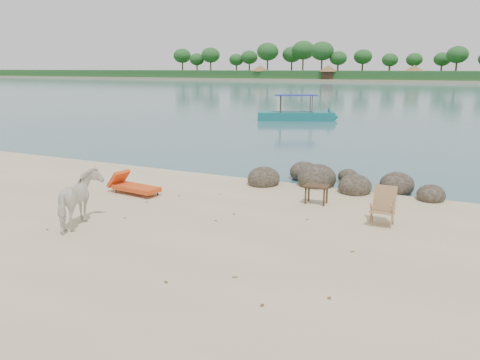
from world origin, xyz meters
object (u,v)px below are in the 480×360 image
object	(u,v)px
boulders	(333,182)
deck_chair	(382,208)
cow	(80,201)
lounge_chair	(136,186)
side_table	(316,196)
boat_near	(296,99)

from	to	relation	value
boulders	deck_chair	xyz separation A→B (m)	(2.18, -3.46, 0.30)
cow	deck_chair	distance (m)	7.71
boulders	cow	distance (m)	8.35
lounge_chair	deck_chair	bearing A→B (deg)	8.80
boulders	lounge_chair	size ratio (longest dim) A/B	3.23
cow	lounge_chair	distance (m)	3.21
side_table	lounge_chair	bearing A→B (deg)	-166.17
deck_chair	cow	bearing A→B (deg)	-152.68
cow	side_table	xyz separation A→B (m)	(4.82, 4.57, -0.42)
boat_near	deck_chair	bearing A→B (deg)	-89.73
lounge_chair	boat_near	xyz separation A→B (m)	(-2.78, 23.40, 1.32)
boulders	side_table	distance (m)	2.29
boulders	boat_near	distance (m)	21.34
side_table	boat_near	xyz separation A→B (m)	(-8.28, 21.94, 1.34)
lounge_chair	deck_chair	world-z (taller)	deck_chair
deck_chair	boat_near	size ratio (longest dim) A/B	0.15
boulders	side_table	bearing A→B (deg)	-87.77
boulders	cow	size ratio (longest dim) A/B	3.84
boulders	side_table	world-z (taller)	boulders
deck_chair	boat_near	distance (m)	25.35
cow	boat_near	bearing A→B (deg)	-104.26
cow	lounge_chair	bearing A→B (deg)	-99.40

